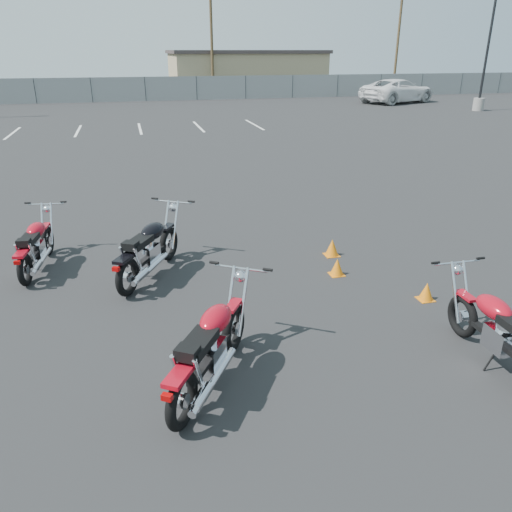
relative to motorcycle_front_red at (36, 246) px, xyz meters
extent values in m
plane|color=black|center=(3.40, -2.51, -0.45)|extent=(120.00, 120.00, 0.00)
torus|color=black|center=(0.09, 0.69, -0.16)|extent=(0.18, 0.58, 0.57)
cylinder|color=silver|center=(0.09, 0.69, -0.16)|extent=(0.12, 0.16, 0.15)
torus|color=black|center=(-0.10, -0.68, -0.16)|extent=(0.18, 0.58, 0.57)
cylinder|color=silver|center=(-0.10, -0.68, -0.16)|extent=(0.12, 0.16, 0.15)
cube|color=black|center=(-0.01, 0.01, -0.13)|extent=(0.23, 1.01, 0.06)
cube|color=silver|center=(-0.01, -0.04, -0.07)|extent=(0.31, 0.40, 0.29)
cylinder|color=silver|center=(-0.01, -0.04, 0.10)|extent=(0.22, 0.26, 0.25)
ellipsoid|color=#AE0A19|center=(0.02, 0.18, 0.24)|extent=(0.36, 0.59, 0.24)
cube|color=black|center=(-0.05, -0.28, 0.22)|extent=(0.32, 0.55, 0.10)
cube|color=black|center=(-0.08, -0.51, 0.26)|extent=(0.23, 0.20, 0.11)
cube|color=#AE0A19|center=(-0.10, -0.70, 0.14)|extent=(0.22, 0.42, 0.05)
cube|color=#AE0A19|center=(0.09, 0.69, 0.14)|extent=(0.17, 0.34, 0.04)
cylinder|color=silver|center=(0.03, -0.55, 0.07)|extent=(0.07, 0.18, 0.38)
cylinder|color=silver|center=(-0.20, -0.52, 0.07)|extent=(0.07, 0.18, 0.38)
cylinder|color=silver|center=(0.10, -0.30, -0.18)|extent=(0.23, 1.06, 0.12)
cylinder|color=silver|center=(0.06, -0.60, -0.16)|extent=(0.16, 0.35, 0.13)
cylinder|color=silver|center=(0.19, 0.80, 0.14)|extent=(0.09, 0.38, 0.75)
cylinder|color=silver|center=(0.02, 0.82, 0.14)|extent=(0.09, 0.38, 0.75)
sphere|color=silver|center=(0.12, 0.96, 0.39)|extent=(0.17, 0.17, 0.15)
cylinder|color=silver|center=(0.12, 0.98, 0.48)|extent=(0.67, 0.12, 0.03)
cylinder|color=black|center=(0.45, 0.91, 0.52)|extent=(0.12, 0.05, 0.03)
cylinder|color=black|center=(-0.21, 1.01, 0.52)|extent=(0.12, 0.05, 0.03)
cylinder|color=black|center=(-0.15, -0.07, -0.31)|extent=(0.15, 0.04, 0.29)
cube|color=#990505|center=(-0.14, -0.94, 0.07)|extent=(0.10, 0.07, 0.06)
torus|color=black|center=(2.34, -0.14, -0.13)|extent=(0.42, 0.61, 0.64)
cylinder|color=silver|center=(2.34, -0.14, -0.13)|extent=(0.18, 0.20, 0.17)
torus|color=black|center=(1.57, -1.49, -0.13)|extent=(0.42, 0.61, 0.64)
cylinder|color=silver|center=(1.57, -1.49, -0.13)|extent=(0.18, 0.20, 0.17)
cube|color=black|center=(1.96, -0.81, -0.09)|extent=(0.65, 1.03, 0.06)
cube|color=silver|center=(1.93, -0.86, -0.02)|extent=(0.46, 0.50, 0.32)
cylinder|color=silver|center=(1.93, -0.86, 0.17)|extent=(0.32, 0.34, 0.28)
ellipsoid|color=black|center=(2.05, -0.65, 0.32)|extent=(0.59, 0.70, 0.27)
cube|color=black|center=(1.80, -1.09, 0.30)|extent=(0.53, 0.65, 0.11)
cube|color=black|center=(1.66, -1.32, 0.34)|extent=(0.30, 0.28, 0.13)
cube|color=black|center=(1.56, -1.51, 0.21)|extent=(0.39, 0.49, 0.05)
cube|color=black|center=(2.34, -0.14, 0.21)|extent=(0.30, 0.38, 0.04)
cylinder|color=silver|center=(1.76, -1.41, 0.14)|extent=(0.14, 0.20, 0.42)
cylinder|color=silver|center=(1.54, -1.28, 0.14)|extent=(0.14, 0.20, 0.42)
cylinder|color=silver|center=(1.94, -1.18, -0.15)|extent=(0.67, 1.07, 0.14)
cylinder|color=silver|center=(1.77, -1.47, -0.13)|extent=(0.30, 0.39, 0.14)
cylinder|color=silver|center=(2.49, -0.08, 0.21)|extent=(0.25, 0.39, 0.84)
cylinder|color=silver|center=(2.32, 0.02, 0.21)|extent=(0.25, 0.39, 0.84)
sphere|color=silver|center=(2.49, 0.12, 0.49)|extent=(0.23, 0.23, 0.17)
cylinder|color=silver|center=(2.50, 0.14, 0.60)|extent=(0.66, 0.40, 0.03)
cylinder|color=black|center=(2.82, -0.07, 0.64)|extent=(0.13, 0.10, 0.04)
cylinder|color=black|center=(2.17, 0.30, 0.64)|extent=(0.13, 0.10, 0.04)
cylinder|color=black|center=(1.77, -0.83, -0.29)|extent=(0.16, 0.11, 0.32)
cube|color=#990505|center=(1.42, -1.75, 0.14)|extent=(0.12, 0.11, 0.06)
torus|color=black|center=(2.90, -3.46, -0.13)|extent=(0.44, 0.60, 0.64)
cylinder|color=silver|center=(2.90, -3.46, -0.13)|extent=(0.18, 0.20, 0.17)
torus|color=black|center=(2.08, -4.77, -0.13)|extent=(0.44, 0.60, 0.64)
cylinder|color=silver|center=(2.08, -4.77, -0.13)|extent=(0.18, 0.20, 0.17)
cube|color=black|center=(2.49, -4.11, -0.09)|extent=(0.68, 1.00, 0.06)
cube|color=silver|center=(2.46, -4.16, -0.03)|extent=(0.47, 0.50, 0.32)
cylinder|color=silver|center=(2.46, -4.16, 0.17)|extent=(0.32, 0.34, 0.28)
ellipsoid|color=#AE0A19|center=(2.59, -3.95, 0.31)|extent=(0.60, 0.70, 0.27)
cube|color=black|center=(2.32, -4.38, 0.29)|extent=(0.55, 0.64, 0.11)
cube|color=black|center=(2.18, -4.61, 0.34)|extent=(0.30, 0.29, 0.13)
cube|color=#AE0A19|center=(2.07, -4.78, 0.20)|extent=(0.40, 0.48, 0.05)
cube|color=#AE0A19|center=(2.90, -3.46, 0.20)|extent=(0.31, 0.38, 0.04)
cylinder|color=silver|center=(2.27, -4.70, 0.13)|extent=(0.15, 0.19, 0.42)
cylinder|color=silver|center=(2.06, -4.56, 0.13)|extent=(0.15, 0.19, 0.42)
cylinder|color=silver|center=(2.47, -4.47, -0.15)|extent=(0.70, 1.04, 0.14)
cylinder|color=silver|center=(2.29, -4.76, -0.13)|extent=(0.31, 0.39, 0.14)
cylinder|color=silver|center=(3.05, -3.40, 0.21)|extent=(0.27, 0.38, 0.84)
cylinder|color=silver|center=(2.89, -3.30, 0.21)|extent=(0.27, 0.38, 0.84)
sphere|color=silver|center=(3.06, -3.21, 0.48)|extent=(0.23, 0.23, 0.17)
cylinder|color=silver|center=(3.07, -3.19, 0.59)|extent=(0.65, 0.42, 0.03)
cylinder|color=black|center=(3.38, -3.41, 0.63)|extent=(0.13, 0.10, 0.04)
cylinder|color=black|center=(2.75, -3.01, 0.63)|extent=(0.13, 0.10, 0.04)
cylinder|color=black|center=(2.31, -4.12, -0.29)|extent=(0.15, 0.11, 0.32)
cube|color=#990505|center=(1.92, -5.02, 0.13)|extent=(0.12, 0.11, 0.06)
torus|color=black|center=(6.04, -3.89, -0.15)|extent=(0.12, 0.60, 0.60)
cylinder|color=silver|center=(6.04, -3.89, -0.15)|extent=(0.10, 0.16, 0.16)
cube|color=black|center=(6.03, -4.61, -0.11)|extent=(0.11, 1.05, 0.06)
cube|color=silver|center=(6.03, -4.66, -0.05)|extent=(0.29, 0.38, 0.30)
cylinder|color=silver|center=(6.03, -4.66, 0.13)|extent=(0.20, 0.25, 0.26)
ellipsoid|color=#AE0A19|center=(6.03, -4.43, 0.27)|extent=(0.31, 0.58, 0.26)
cube|color=#AE0A19|center=(6.04, -3.89, 0.16)|extent=(0.13, 0.34, 0.04)
cylinder|color=silver|center=(6.13, -3.77, 0.17)|extent=(0.05, 0.40, 0.79)
cylinder|color=silver|center=(5.95, -3.77, 0.17)|extent=(0.05, 0.40, 0.79)
sphere|color=silver|center=(6.04, -3.61, 0.43)|extent=(0.16, 0.16, 0.16)
cylinder|color=silver|center=(6.05, -3.59, 0.53)|extent=(0.70, 0.04, 0.03)
cylinder|color=black|center=(6.39, -3.61, 0.57)|extent=(0.12, 0.04, 0.04)
cylinder|color=black|center=(5.70, -3.60, 0.57)|extent=(0.12, 0.04, 0.04)
cylinder|color=black|center=(5.89, -4.71, -0.30)|extent=(0.16, 0.03, 0.30)
cone|color=orange|center=(5.16, -1.58, -0.29)|extent=(0.23, 0.23, 0.29)
cube|color=orange|center=(5.16, -1.58, -0.45)|extent=(0.25, 0.25, 0.01)
cone|color=orange|center=(6.17, -2.82, -0.30)|extent=(0.23, 0.23, 0.28)
cube|color=orange|center=(6.17, -2.82, -0.45)|extent=(0.25, 0.25, 0.01)
cone|color=orange|center=(5.42, -0.71, -0.28)|extent=(0.25, 0.25, 0.32)
cube|color=orange|center=(5.42, -0.71, -0.45)|extent=(0.28, 0.28, 0.01)
cylinder|color=gray|center=(24.32, 20.41, -0.05)|extent=(0.70, 0.70, 0.80)
cylinder|color=black|center=(24.32, 20.41, 5.45)|extent=(0.16, 0.16, 10.21)
cube|color=slate|center=(3.40, 32.49, 0.45)|extent=(80.00, 0.04, 1.80)
cylinder|color=black|center=(-4.60, 32.49, 0.45)|extent=(0.06, 0.06, 1.80)
cylinder|color=black|center=(-0.60, 32.49, 0.45)|extent=(0.06, 0.06, 1.80)
cylinder|color=black|center=(3.40, 32.49, 0.45)|extent=(0.06, 0.06, 1.80)
cylinder|color=black|center=(7.40, 32.49, 0.45)|extent=(0.06, 0.06, 1.80)
cylinder|color=black|center=(11.40, 32.49, 0.45)|extent=(0.06, 0.06, 1.80)
cylinder|color=black|center=(15.40, 32.49, 0.45)|extent=(0.06, 0.06, 1.80)
cylinder|color=black|center=(19.40, 32.49, 0.45)|extent=(0.06, 0.06, 1.80)
cylinder|color=black|center=(23.40, 32.49, 0.45)|extent=(0.06, 0.06, 1.80)
cylinder|color=black|center=(27.40, 32.49, 0.45)|extent=(0.06, 0.06, 1.80)
cylinder|color=black|center=(31.40, 32.49, 0.45)|extent=(0.06, 0.06, 1.80)
cylinder|color=black|center=(35.40, 32.49, 0.45)|extent=(0.06, 0.06, 1.80)
cube|color=#9D8B65|center=(13.40, 41.49, 1.25)|extent=(14.00, 9.00, 3.40)
cube|color=#3C3332|center=(13.40, 41.49, 3.10)|extent=(14.40, 9.40, 0.30)
cylinder|color=#40311D|center=(9.40, 36.49, 4.05)|extent=(0.24, 0.24, 9.00)
cylinder|color=#40311D|center=(27.40, 37.49, 4.05)|extent=(0.24, 0.24, 9.00)
cube|color=silver|center=(-3.60, 17.49, -0.45)|extent=(0.12, 4.00, 0.01)
cube|color=silver|center=(-0.60, 17.49, -0.45)|extent=(0.12, 4.00, 0.01)
cube|color=silver|center=(2.40, 17.49, -0.45)|extent=(0.12, 4.00, 0.01)
cube|color=silver|center=(5.40, 17.49, -0.45)|extent=(0.12, 4.00, 0.01)
cube|color=silver|center=(8.40, 17.49, -0.45)|extent=(0.12, 4.00, 0.01)
imported|color=white|center=(21.82, 26.61, 0.90)|extent=(5.26, 7.63, 2.69)
camera|label=1|loc=(1.80, -9.05, 3.25)|focal=35.00mm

